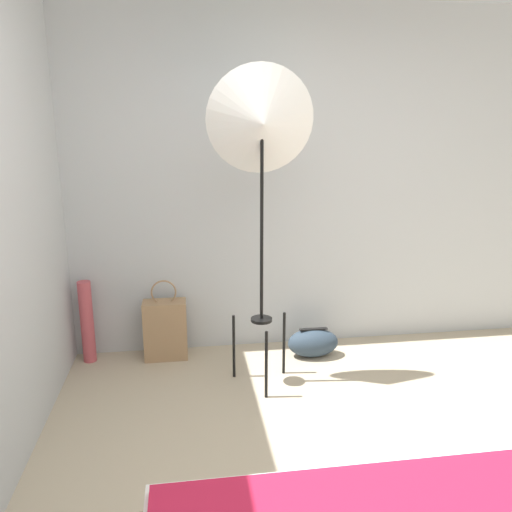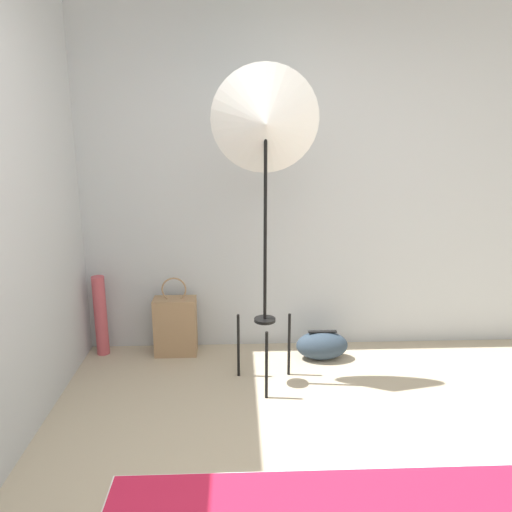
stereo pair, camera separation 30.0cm
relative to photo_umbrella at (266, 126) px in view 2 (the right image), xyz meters
The scene contains 6 objects.
wall_back 0.83m from the photo_umbrella, 66.52° to the left, with size 8.00×0.05×2.60m.
wall_side_left 1.54m from the photo_umbrella, 158.17° to the right, with size 0.05×8.00×2.60m.
photo_umbrella is the anchor object (origin of this frame).
tote_bag 1.69m from the photo_umbrella, 143.79° to the left, with size 0.32×0.17×0.62m.
duffel_bag 1.70m from the photo_umbrella, 37.17° to the left, with size 0.39×0.22×0.23m.
paper_roll 1.93m from the photo_umbrella, 157.58° to the left, with size 0.10×0.10×0.62m.
Camera 2 is at (-0.48, -1.57, 1.70)m, focal length 35.00 mm.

